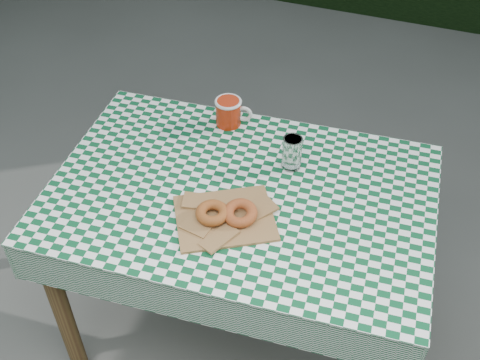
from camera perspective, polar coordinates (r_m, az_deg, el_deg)
name	(u,v)px	position (r m, az deg, el deg)	size (l,w,h in m)	color
ground	(202,336)	(2.43, -3.68, -14.67)	(60.00, 60.00, 0.00)	#52524D
table	(240,268)	(2.15, 0.04, -8.43)	(1.18, 0.79, 0.75)	#52331C
tablecloth	(240,192)	(1.87, 0.04, -1.16)	(1.20, 0.81, 0.01)	#0A4525
paper_bag	(225,217)	(1.78, -1.46, -3.59)	(0.29, 0.23, 0.02)	#9B6843
bagel_front	(212,213)	(1.76, -2.66, -3.15)	(0.10, 0.10, 0.03)	brown
bagel_back	(240,213)	(1.75, 0.02, -3.19)	(0.10, 0.10, 0.03)	#9B4A20
coffee_mug	(228,112)	(2.10, -1.12, 6.50)	(0.18, 0.18, 0.10)	#A9240A
drinking_glass	(292,153)	(1.92, 4.99, 2.61)	(0.06, 0.06, 0.11)	white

